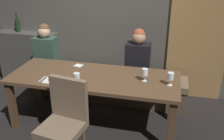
{
  "coord_description": "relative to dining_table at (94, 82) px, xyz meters",
  "views": [
    {
      "loc": [
        0.92,
        -2.85,
        2.12
      ],
      "look_at": [
        0.24,
        0.02,
        0.84
      ],
      "focal_mm": 40.57,
      "sensor_mm": 36.0,
      "label": 1
    }
  ],
  "objects": [
    {
      "name": "wine_bottle_dark_red",
      "position": [
        -1.71,
        1.05,
        0.42
      ],
      "size": [
        0.08,
        0.08,
        0.33
      ],
      "color": "black",
      "rests_on": "back_counter"
    },
    {
      "name": "dessert_plate",
      "position": [
        -0.46,
        -0.25,
        0.1
      ],
      "size": [
        0.19,
        0.19,
        0.05
      ],
      "color": "white",
      "rests_on": "dining_table"
    },
    {
      "name": "diner_redhead",
      "position": [
        -1.01,
        0.68,
        0.16
      ],
      "size": [
        0.36,
        0.24,
        0.77
      ],
      "color": "#2D473D",
      "rests_on": "banquette_bench"
    },
    {
      "name": "chair_near_side",
      "position": [
        -0.11,
        -0.72,
        -0.09
      ],
      "size": [
        0.5,
        0.5,
        0.98
      ],
      "color": "brown",
      "rests_on": "ground"
    },
    {
      "name": "dining_table",
      "position": [
        0.0,
        0.0,
        0.0
      ],
      "size": [
        2.2,
        0.84,
        0.74
      ],
      "color": "#493422",
      "rests_on": "ground"
    },
    {
      "name": "diner_bearded",
      "position": [
        0.48,
        0.68,
        0.16
      ],
      "size": [
        0.36,
        0.24,
        0.77
      ],
      "color": "black",
      "rests_on": "banquette_bench"
    },
    {
      "name": "banquette_bench",
      "position": [
        0.0,
        0.7,
        -0.42
      ],
      "size": [
        2.5,
        0.44,
        0.45
      ],
      "color": "#4A3C2E",
      "rests_on": "ground"
    },
    {
      "name": "back_counter",
      "position": [
        -1.55,
        1.04,
        -0.18
      ],
      "size": [
        1.1,
        0.28,
        0.95
      ],
      "primitive_type": "cube",
      "color": "#413E3A",
      "rests_on": "ground"
    },
    {
      "name": "wine_glass_near_left",
      "position": [
        0.66,
        -0.0,
        0.2
      ],
      "size": [
        0.08,
        0.08,
        0.16
      ],
      "color": "silver",
      "rests_on": "dining_table"
    },
    {
      "name": "back_wall_tiled",
      "position": [
        0.0,
        1.22,
        0.85
      ],
      "size": [
        6.0,
        0.12,
        3.0
      ],
      "primitive_type": "cube",
      "color": "#4C4944",
      "rests_on": "ground"
    },
    {
      "name": "arched_door",
      "position": [
        1.35,
        1.15,
        0.71
      ],
      "size": [
        0.9,
        0.05,
        2.55
      ],
      "color": "olive",
      "rests_on": "ground"
    },
    {
      "name": "wine_glass_near_right",
      "position": [
        -0.11,
        -0.31,
        0.2
      ],
      "size": [
        0.08,
        0.08,
        0.16
      ],
      "color": "silver",
      "rests_on": "dining_table"
    },
    {
      "name": "folded_napkin",
      "position": [
        -0.31,
        0.27,
        0.09
      ],
      "size": [
        0.13,
        0.12,
        0.01
      ],
      "primitive_type": "cube",
      "rotation": [
        0.0,
        0.0,
        -0.25
      ],
      "color": "silver",
      "rests_on": "dining_table"
    },
    {
      "name": "wine_glass_far_left",
      "position": [
        0.97,
        -0.05,
        0.2
      ],
      "size": [
        0.08,
        0.08,
        0.16
      ],
      "color": "silver",
      "rests_on": "dining_table"
    },
    {
      "name": "fork_on_table",
      "position": [
        -0.6,
        -0.24,
        0.09
      ],
      "size": [
        0.02,
        0.17,
        0.01
      ],
      "primitive_type": "cube",
      "rotation": [
        0.0,
        0.0,
        -0.04
      ],
      "color": "silver",
      "rests_on": "dining_table"
    },
    {
      "name": "ground",
      "position": [
        0.0,
        0.0,
        -0.65
      ],
      "size": [
        9.0,
        9.0,
        0.0
      ],
      "primitive_type": "plane",
      "color": "black"
    }
  ]
}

